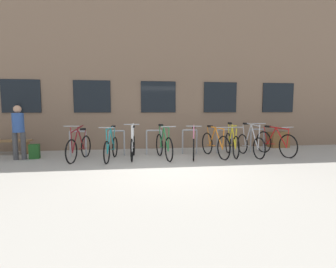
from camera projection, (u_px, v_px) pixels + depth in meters
ground_plane at (171, 167)px, 6.56m from camera, size 42.00×42.00×0.00m
storefront_building at (151, 78)px, 12.92m from camera, size 28.00×7.15×6.10m
bike_rack at (172, 139)px, 8.43m from camera, size 6.53×0.05×0.82m
bicycle_maroon at (79, 147)px, 7.49m from camera, size 0.53×1.63×1.06m
bicycle_silver at (250, 144)px, 8.13m from camera, size 0.44×1.68×1.10m
bicycle_green at (164, 145)px, 7.75m from camera, size 0.46×1.72×1.04m
bicycle_orange at (215, 144)px, 8.02m from camera, size 0.49×1.77×0.99m
bicycle_teal at (111, 147)px, 7.50m from camera, size 0.44×1.66×1.02m
bicycle_pink at (194, 145)px, 7.91m from camera, size 0.55×1.69×1.03m
bicycle_yellow at (232, 143)px, 8.20m from camera, size 0.44×1.72×1.07m
bicycle_red at (275, 143)px, 8.33m from camera, size 0.53×1.81×0.97m
bicycle_white at (133, 146)px, 7.79m from camera, size 0.44×1.68×1.09m
wooden_bench at (8, 144)px, 8.40m from camera, size 1.42×0.40×0.47m
person_by_bench at (18, 129)px, 7.48m from camera, size 0.36×0.32×1.60m
backpack at (34, 151)px, 7.69m from camera, size 0.30×0.22×0.44m
planter_box at (278, 140)px, 9.99m from camera, size 0.70×0.44×0.60m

